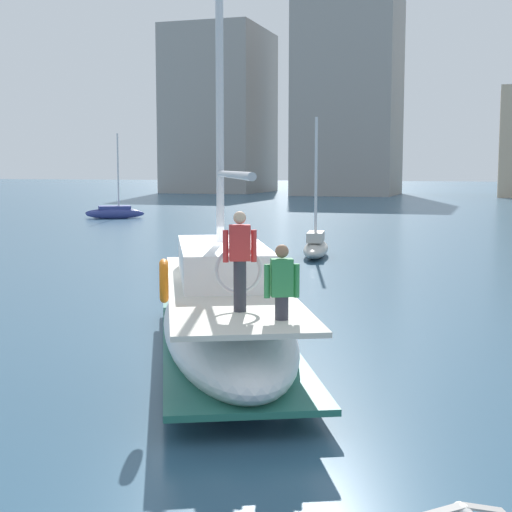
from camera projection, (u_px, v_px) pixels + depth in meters
ground_plane at (218, 339)px, 16.59m from camera, size 400.00×400.00×0.00m
main_sailboat at (225, 312)px, 14.90m from camera, size 6.13×9.74×12.92m
moored_sloop_near at (316, 246)px, 31.69m from camera, size 1.62×4.30×5.76m
moored_catamaran at (115, 211)px, 56.51m from camera, size 4.66×3.96×6.22m
seagull at (464, 512)px, 7.77m from camera, size 0.87×0.53×0.17m
waterfront_buildings at (444, 106)px, 103.99m from camera, size 83.43×21.01×27.00m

